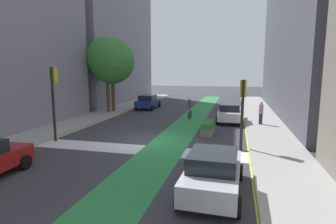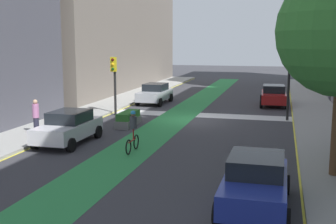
# 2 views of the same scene
# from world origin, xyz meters

# --- Properties ---
(ground_plane) EXTENTS (120.00, 120.00, 0.00)m
(ground_plane) POSITION_xyz_m (0.00, 0.00, 0.00)
(ground_plane) COLOR #38383D
(bike_lane_paint) EXTENTS (2.40, 60.00, 0.01)m
(bike_lane_paint) POSITION_xyz_m (1.39, 0.00, 0.00)
(bike_lane_paint) COLOR #2D8C47
(bike_lane_paint) RESTS_ON ground_plane
(crosswalk_band) EXTENTS (12.00, 1.80, 0.01)m
(crosswalk_band) POSITION_xyz_m (0.00, -2.00, 0.00)
(crosswalk_band) COLOR silver
(crosswalk_band) RESTS_ON ground_plane
(sidewalk_left) EXTENTS (3.00, 60.00, 0.15)m
(sidewalk_left) POSITION_xyz_m (-7.50, 0.00, 0.07)
(sidewalk_left) COLOR #9E9E99
(sidewalk_left) RESTS_ON ground_plane
(curb_stripe_left) EXTENTS (0.16, 60.00, 0.01)m
(curb_stripe_left) POSITION_xyz_m (-6.00, 0.00, 0.01)
(curb_stripe_left) COLOR yellow
(curb_stripe_left) RESTS_ON ground_plane
(sidewalk_right) EXTENTS (3.00, 60.00, 0.15)m
(sidewalk_right) POSITION_xyz_m (7.50, 0.00, 0.07)
(sidewalk_right) COLOR #9E9E99
(sidewalk_right) RESTS_ON ground_plane
(curb_stripe_right) EXTENTS (0.16, 60.00, 0.01)m
(curb_stripe_right) POSITION_xyz_m (6.00, 0.00, 0.01)
(curb_stripe_right) COLOR yellow
(curb_stripe_right) RESTS_ON ground_plane
(traffic_signal_near_right) EXTENTS (0.35, 0.52, 3.87)m
(traffic_signal_near_right) POSITION_xyz_m (5.56, -0.57, 2.72)
(traffic_signal_near_right) COLOR black
(traffic_signal_near_right) RESTS_ON ground_plane
(traffic_signal_near_left) EXTENTS (0.35, 0.52, 4.56)m
(traffic_signal_near_left) POSITION_xyz_m (-5.60, -1.41, 3.18)
(traffic_signal_near_left) COLOR black
(traffic_signal_near_left) RESTS_ON ground_plane
(car_blue_left_far) EXTENTS (2.04, 4.21, 1.57)m
(car_blue_left_far) POSITION_xyz_m (-4.56, 13.66, 0.80)
(car_blue_left_far) COLOR navy
(car_blue_left_far) RESTS_ON ground_plane
(car_white_right_far) EXTENTS (2.04, 4.21, 1.57)m
(car_white_right_far) POSITION_xyz_m (4.73, 7.56, 0.80)
(car_white_right_far) COLOR silver
(car_white_right_far) RESTS_ON ground_plane
(car_red_left_near) EXTENTS (2.17, 4.27, 1.57)m
(car_red_left_near) POSITION_xyz_m (-4.62, -7.66, 0.80)
(car_red_left_near) COLOR #A51919
(car_red_left_near) RESTS_ON ground_plane
(car_silver_right_near) EXTENTS (2.13, 4.26, 1.57)m
(car_silver_right_near) POSITION_xyz_m (4.51, -6.50, 0.80)
(car_silver_right_near) COLOR #B2B7BF
(car_silver_right_near) RESTS_ON ground_plane
(cyclist_in_lane) EXTENTS (0.32, 1.73, 1.86)m
(cyclist_in_lane) POSITION_xyz_m (1.18, 8.26, 0.97)
(cyclist_in_lane) COLOR black
(cyclist_in_lane) RESTS_ON ground_plane
(pedestrian_sidewalk_right_a) EXTENTS (0.34, 0.34, 1.77)m
(pedestrian_sidewalk_right_a) POSITION_xyz_m (7.15, 6.48, 1.06)
(pedestrian_sidewalk_right_a) COLOR #262638
(pedestrian_sidewalk_right_a) RESTS_ON sidewalk_right
(median_planter) EXTENTS (0.81, 2.44, 0.85)m
(median_planter) POSITION_xyz_m (3.39, 2.79, 0.40)
(median_planter) COLOR slate
(median_planter) RESTS_ON ground_plane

